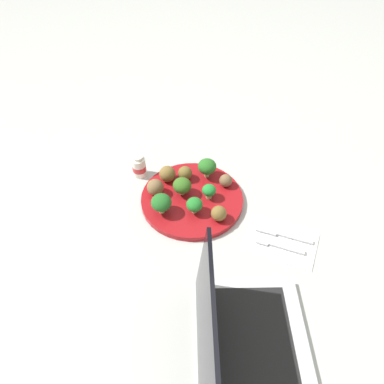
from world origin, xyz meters
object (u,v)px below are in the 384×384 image
meatball_far_rim (155,187)px  meatball_mid_left (226,181)px  broccoli_floret_back_left (161,203)px  meatball_center (167,174)px  fork (277,245)px  laptop (241,347)px  broccoli_floret_mid_right (209,191)px  meatball_front_left (219,213)px  yogurt_bottle (139,167)px  broccoli_floret_front_left (182,185)px  knife (281,234)px  broccoli_floret_back_right (194,205)px  plate (192,199)px  broccoli_floret_center (208,167)px  meatball_back_right (185,173)px  napkin (282,242)px

meatball_far_rim → meatball_mid_left: (-0.16, -0.12, -0.00)m
broccoli_floret_back_left → meatball_center: bearing=-67.7°
broccoli_floret_back_left → fork: size_ratio=0.47×
broccoli_floret_back_left → laptop: size_ratio=0.15×
meatball_mid_left → laptop: bearing=117.0°
laptop → broccoli_floret_mid_right: bearing=-56.4°
broccoli_floret_mid_right → meatball_front_left: 0.08m
meatball_front_left → meatball_far_rim: 0.19m
broccoli_floret_mid_right → yogurt_bottle: yogurt_bottle is taller
meatball_mid_left → fork: 0.23m
broccoli_floret_back_left → laptop: (-0.32, 0.25, -0.01)m
broccoli_floret_front_left → knife: 0.29m
broccoli_floret_mid_right → fork: size_ratio=0.35×
broccoli_floret_mid_right → broccoli_floret_back_right: bearing=80.1°
plate → meatball_front_left: bearing=158.8°
broccoli_floret_back_left → meatball_far_rim: size_ratio=1.25×
broccoli_floret_back_left → broccoli_floret_center: bearing=-105.4°
broccoli_floret_back_left → meatball_mid_left: broccoli_floret_back_left is taller
fork → meatball_center: bearing=-11.5°
broccoli_floret_front_left → laptop: laptop is taller
plate → broccoli_floret_mid_right: (-0.04, -0.02, 0.03)m
plate → meatball_center: bearing=-17.4°
plate → broccoli_floret_back_right: bearing=123.7°
laptop → broccoli_floret_center: bearing=-57.4°
broccoli_floret_mid_right → broccoli_floret_back_left: broccoli_floret_back_left is taller
broccoli_floret_center → laptop: size_ratio=0.15×
broccoli_floret_back_left → fork: 0.31m
broccoli_floret_back_left → meatball_mid_left: size_ratio=1.59×
meatball_back_right → fork: (-0.31, 0.10, -0.03)m
meatball_mid_left → napkin: 0.23m
meatball_center → laptop: 0.51m
broccoli_floret_mid_right → laptop: (-0.23, 0.35, -0.00)m
broccoli_floret_center → meatball_center: broccoli_floret_center is taller
laptop → fork: bearing=-86.7°
meatball_back_right → plate: bearing=132.0°
napkin → meatball_mid_left: bearing=-28.0°
meatball_mid_left → laptop: 0.47m
meatball_front_left → meatball_back_right: bearing=-32.6°
broccoli_floret_back_left → knife: (-0.30, -0.08, -0.04)m
plate → knife: bearing=178.6°
meatball_back_right → broccoli_floret_front_left: bearing=110.5°
plate → broccoli_floret_mid_right: broccoli_floret_mid_right is taller
broccoli_floret_back_left → laptop: bearing=142.3°
meatball_far_rim → broccoli_floret_center: bearing=-127.9°
meatball_back_right → yogurt_bottle: 0.14m
broccoli_floret_back_left → meatball_far_rim: bearing=-45.9°
meatball_front_left → meatball_far_rim: (0.19, -0.01, 0.00)m
broccoli_floret_back_right → knife: broccoli_floret_back_right is taller
meatball_far_rim → napkin: size_ratio=0.27×
plate → broccoli_floret_center: broccoli_floret_center is taller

